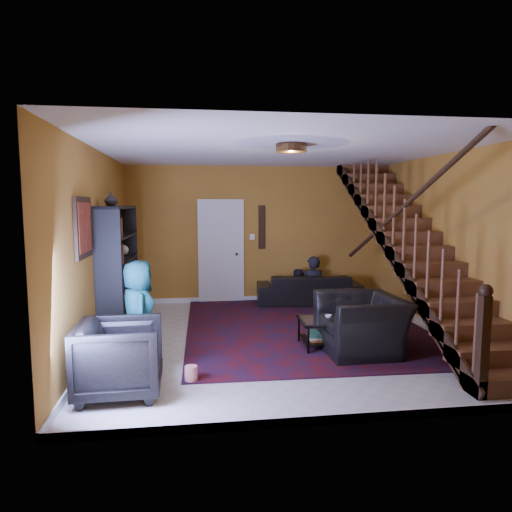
{
  "coord_description": "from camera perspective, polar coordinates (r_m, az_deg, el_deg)",
  "views": [
    {
      "loc": [
        -1.25,
        -6.62,
        2.03
      ],
      "look_at": [
        -0.29,
        0.4,
        1.22
      ],
      "focal_mm": 32.0,
      "sensor_mm": 36.0,
      "label": 1
    }
  ],
  "objects": [
    {
      "name": "floor",
      "position": [
        7.04,
        2.83,
        -10.26
      ],
      "size": [
        5.5,
        5.5,
        0.0
      ],
      "primitive_type": "plane",
      "color": "beige",
      "rests_on": "ground"
    },
    {
      "name": "room",
      "position": [
        8.2,
        -8.19,
        -7.52
      ],
      "size": [
        5.5,
        5.5,
        5.5
      ],
      "color": "#AE7B26",
      "rests_on": "ground"
    },
    {
      "name": "staircase",
      "position": [
        7.45,
        19.14,
        1.3
      ],
      "size": [
        0.95,
        5.02,
        3.18
      ],
      "color": "brown",
      "rests_on": "floor"
    },
    {
      "name": "bookshelf",
      "position": [
        7.39,
        -16.7,
        -2.05
      ],
      "size": [
        0.35,
        1.8,
        2.0
      ],
      "color": "black",
      "rests_on": "floor"
    },
    {
      "name": "door",
      "position": [
        9.42,
        -4.39,
        0.38
      ],
      "size": [
        0.82,
        0.05,
        2.05
      ],
      "primitive_type": "cube",
      "color": "silver",
      "rests_on": "floor"
    },
    {
      "name": "framed_picture",
      "position": [
        5.88,
        -20.79,
        3.35
      ],
      "size": [
        0.04,
        0.74,
        0.74
      ],
      "primitive_type": "cube",
      "color": "maroon",
      "rests_on": "room"
    },
    {
      "name": "wall_hanging",
      "position": [
        9.47,
        0.73,
        3.62
      ],
      "size": [
        0.14,
        0.03,
        0.9
      ],
      "primitive_type": "cube",
      "color": "black",
      "rests_on": "room"
    },
    {
      "name": "ceiling_fixture",
      "position": [
        5.99,
        4.42,
        13.29
      ],
      "size": [
        0.4,
        0.4,
        0.1
      ],
      "primitive_type": "cylinder",
      "color": "#3F2814",
      "rests_on": "room"
    },
    {
      "name": "rug",
      "position": [
        7.64,
        6.01,
        -8.85
      ],
      "size": [
        3.88,
        4.42,
        0.02
      ],
      "primitive_type": "cube",
      "rotation": [
        0.0,
        0.0,
        -0.02
      ],
      "color": "#400B10",
      "rests_on": "floor"
    },
    {
      "name": "sofa",
      "position": [
        9.37,
        6.6,
        -4.12
      ],
      "size": [
        2.15,
        1.01,
        0.61
      ],
      "primitive_type": "imported",
      "rotation": [
        0.0,
        0.0,
        3.05
      ],
      "color": "black",
      "rests_on": "floor"
    },
    {
      "name": "armchair_left",
      "position": [
        5.17,
        -16.65,
        -12.11
      ],
      "size": [
        0.91,
        0.88,
        0.81
      ],
      "primitive_type": "imported",
      "rotation": [
        0.0,
        0.0,
        1.6
      ],
      "color": "black",
      "rests_on": "floor"
    },
    {
      "name": "armchair_right",
      "position": [
        6.5,
        13.01,
        -8.29
      ],
      "size": [
        1.06,
        1.21,
        0.78
      ],
      "primitive_type": "imported",
      "rotation": [
        0.0,
        0.0,
        -1.56
      ],
      "color": "black",
      "rests_on": "floor"
    },
    {
      "name": "person_adult_a",
      "position": [
        9.45,
        7.05,
        -4.3
      ],
      "size": [
        0.55,
        0.39,
        1.43
      ],
      "primitive_type": "imported",
      "rotation": [
        0.0,
        0.0,
        3.05
      ],
      "color": "black",
      "rests_on": "sofa"
    },
    {
      "name": "person_adult_b",
      "position": [
        9.4,
        5.13,
        -5.14
      ],
      "size": [
        0.57,
        0.45,
        1.17
      ],
      "primitive_type": "imported",
      "rotation": [
        0.0,
        0.0,
        3.12
      ],
      "color": "black",
      "rests_on": "sofa"
    },
    {
      "name": "person_child",
      "position": [
        5.93,
        -14.46,
        -6.96
      ],
      "size": [
        0.56,
        0.73,
        1.34
      ],
      "primitive_type": "imported",
      "rotation": [
        0.0,
        0.0,
        1.8
      ],
      "color": "#18525B",
      "rests_on": "armchair_left"
    },
    {
      "name": "coffee_table",
      "position": [
        6.68,
        10.16,
        -9.25
      ],
      "size": [
        1.1,
        0.69,
        0.4
      ],
      "rotation": [
        0.0,
        0.0,
        -0.07
      ],
      "color": "black",
      "rests_on": "floor"
    },
    {
      "name": "cup_a",
      "position": [
        6.68,
        10.75,
        -7.23
      ],
      "size": [
        0.17,
        0.17,
        0.1
      ],
      "primitive_type": "imported",
      "rotation": [
        0.0,
        0.0,
        0.43
      ],
      "color": "#999999",
      "rests_on": "coffee_table"
    },
    {
      "name": "cup_b",
      "position": [
        6.5,
        9.04,
        -7.65
      ],
      "size": [
        0.11,
        0.11,
        0.09
      ],
      "primitive_type": "imported",
      "rotation": [
        0.0,
        0.0,
        0.2
      ],
      "color": "#999999",
      "rests_on": "coffee_table"
    },
    {
      "name": "bowl",
      "position": [
        6.62,
        10.51,
        -7.57
      ],
      "size": [
        0.28,
        0.28,
        0.06
      ],
      "primitive_type": "imported",
      "rotation": [
        0.0,
        0.0,
        0.28
      ],
      "color": "#999999",
      "rests_on": "coffee_table"
    },
    {
      "name": "vase",
      "position": [
        6.82,
        -17.66,
        6.76
      ],
      "size": [
        0.18,
        0.18,
        0.19
      ],
      "primitive_type": "imported",
      "color": "#999999",
      "rests_on": "bookshelf"
    },
    {
      "name": "popcorn_bucket",
      "position": [
        5.44,
        -8.11,
        -14.3
      ],
      "size": [
        0.16,
        0.16,
        0.17
      ],
      "primitive_type": "cylinder",
      "rotation": [
        0.0,
        0.0,
        -0.13
      ],
      "color": "red",
      "rests_on": "rug"
    }
  ]
}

